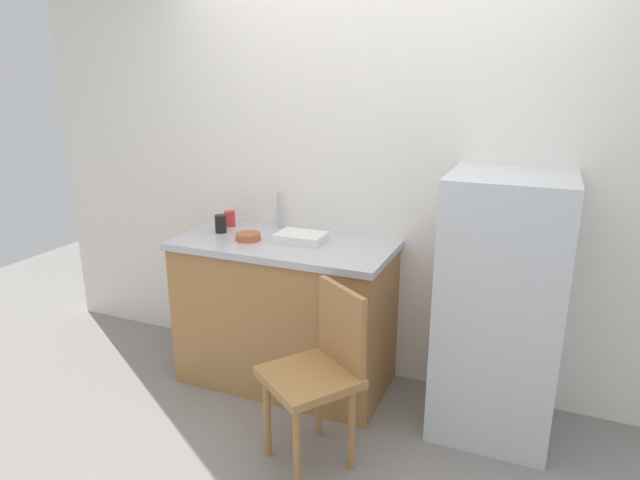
{
  "coord_description": "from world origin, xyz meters",
  "views": [
    {
      "loc": [
        0.93,
        -2.08,
        1.83
      ],
      "look_at": [
        -0.2,
        0.6,
        0.96
      ],
      "focal_mm": 30.58,
      "sensor_mm": 36.0,
      "label": 1
    }
  ],
  "objects_px": {
    "terracotta_bowl": "(248,237)",
    "cup_red": "(230,219)",
    "chair": "(319,368)",
    "refrigerator": "(500,308)",
    "dish_tray": "(301,237)",
    "cup_black": "(221,224)"
  },
  "relations": [
    {
      "from": "terracotta_bowl",
      "to": "dish_tray",
      "type": "bearing_deg",
      "value": 17.56
    },
    {
      "from": "cup_red",
      "to": "dish_tray",
      "type": "bearing_deg",
      "value": -13.47
    },
    {
      "from": "refrigerator",
      "to": "cup_black",
      "type": "height_order",
      "value": "refrigerator"
    },
    {
      "from": "refrigerator",
      "to": "cup_red",
      "type": "relative_size",
      "value": 13.96
    },
    {
      "from": "terracotta_bowl",
      "to": "cup_red",
      "type": "relative_size",
      "value": 1.47
    },
    {
      "from": "cup_black",
      "to": "dish_tray",
      "type": "bearing_deg",
      "value": 1.33
    },
    {
      "from": "dish_tray",
      "to": "cup_black",
      "type": "distance_m",
      "value": 0.54
    },
    {
      "from": "chair",
      "to": "dish_tray",
      "type": "distance_m",
      "value": 0.86
    },
    {
      "from": "terracotta_bowl",
      "to": "cup_red",
      "type": "bearing_deg",
      "value": 139.39
    },
    {
      "from": "chair",
      "to": "dish_tray",
      "type": "height_order",
      "value": "dish_tray"
    },
    {
      "from": "refrigerator",
      "to": "cup_black",
      "type": "distance_m",
      "value": 1.69
    },
    {
      "from": "terracotta_bowl",
      "to": "cup_black",
      "type": "height_order",
      "value": "cup_black"
    },
    {
      "from": "chair",
      "to": "dish_tray",
      "type": "xyz_separation_m",
      "value": [
        -0.38,
        0.63,
        0.43
      ]
    },
    {
      "from": "chair",
      "to": "terracotta_bowl",
      "type": "relative_size",
      "value": 6.1
    },
    {
      "from": "refrigerator",
      "to": "cup_black",
      "type": "bearing_deg",
      "value": 179.72
    },
    {
      "from": "chair",
      "to": "refrigerator",
      "type": "bearing_deg",
      "value": 74.85
    },
    {
      "from": "dish_tray",
      "to": "cup_red",
      "type": "bearing_deg",
      "value": 166.53
    },
    {
      "from": "dish_tray",
      "to": "terracotta_bowl",
      "type": "height_order",
      "value": "dish_tray"
    },
    {
      "from": "dish_tray",
      "to": "cup_red",
      "type": "xyz_separation_m",
      "value": [
        -0.57,
        0.14,
        0.02
      ]
    },
    {
      "from": "dish_tray",
      "to": "chair",
      "type": "bearing_deg",
      "value": -58.82
    },
    {
      "from": "refrigerator",
      "to": "terracotta_bowl",
      "type": "bearing_deg",
      "value": -177.06
    },
    {
      "from": "refrigerator",
      "to": "chair",
      "type": "relative_size",
      "value": 1.55
    }
  ]
}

